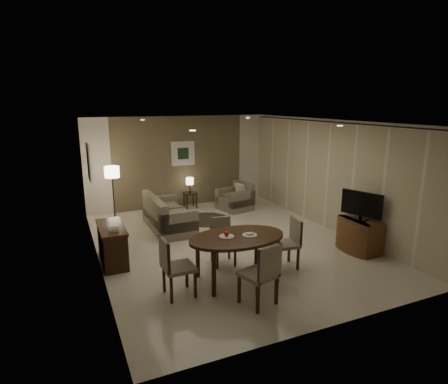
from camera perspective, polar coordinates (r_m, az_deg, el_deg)
name	(u,v)px	position (r m, az deg, el deg)	size (l,w,h in m)	color
room_shell	(220,181)	(8.45, -0.55, 1.61)	(5.50, 7.00, 2.70)	beige
taupe_accent	(180,162)	(11.31, -6.76, 4.58)	(3.96, 0.03, 2.70)	brown
curtain_wall	(327,177)	(9.50, 15.47, 2.28)	(0.08, 6.70, 2.58)	beige
curtain_rod	(331,122)	(9.34, 15.99, 10.23)	(0.03, 0.03, 6.80)	black
art_back_frame	(183,153)	(11.28, -6.27, 5.86)	(0.72, 0.03, 0.72)	silver
art_back_canvas	(183,154)	(11.26, -6.25, 5.85)	(0.34, 0.01, 0.34)	#1B311B
art_left_frame	(89,162)	(8.51, -19.94, 4.29)	(0.03, 0.60, 0.80)	silver
art_left_canvas	(89,162)	(8.51, -19.83, 4.30)	(0.01, 0.46, 0.64)	gray
downlight_nl	(193,131)	(5.72, -4.80, 9.32)	(0.10, 0.10, 0.01)	white
downlight_nr	(340,126)	(7.14, 17.25, 9.62)	(0.10, 0.10, 0.01)	white
downlight_fl	(143,120)	(9.20, -12.31, 10.68)	(0.10, 0.10, 0.01)	white
downlight_fr	(248,118)	(10.14, 3.66, 11.20)	(0.10, 0.10, 0.01)	white
console_desk	(112,245)	(7.74, -16.65, -7.68)	(0.48, 1.20, 0.75)	#412615
telephone	(113,229)	(7.31, -16.57, -5.38)	(0.20, 0.14, 0.09)	white
tv_cabinet	(360,235)	(8.49, 19.96, -6.19)	(0.48, 0.90, 0.70)	#5A321B
flat_tv	(362,205)	(8.29, 20.23, -1.84)	(0.06, 0.88, 0.60)	black
dining_table	(237,258)	(6.73, 2.00, -10.04)	(1.75, 1.09, 0.82)	#412615
chair_near	(258,273)	(5.96, 5.21, -12.24)	(0.50, 0.50, 1.03)	#75695A
chair_far	(223,242)	(7.33, -0.10, -7.65)	(0.44, 0.44, 0.90)	#75695A
chair_left	(179,267)	(6.23, -6.89, -11.24)	(0.49, 0.49, 1.00)	#75695A
chair_right	(285,244)	(7.29, 9.27, -7.76)	(0.46, 0.46, 0.95)	#75695A
plate_a	(227,236)	(6.54, 0.41, -6.79)	(0.26, 0.26, 0.02)	white
plate_b	(250,235)	(6.62, 3.94, -6.56)	(0.26, 0.26, 0.02)	white
fruit_apple	(227,234)	(6.52, 0.41, -6.35)	(0.09, 0.09, 0.09)	red
napkin	(250,234)	(6.62, 3.95, -6.37)	(0.12, 0.08, 0.03)	white
round_rug	(206,219)	(10.14, -2.78, -4.20)	(1.29, 1.29, 0.01)	#38351F
sofa	(169,213)	(9.39, -8.39, -3.14)	(0.90, 1.81, 0.85)	#75695A
armchair	(235,197)	(10.98, 1.68, -0.74)	(0.87, 0.82, 0.77)	#75695A
side_table	(190,200)	(11.25, -5.18, -1.23)	(0.37, 0.37, 0.47)	black
table_lamp	(190,184)	(11.14, -5.23, 1.17)	(0.22, 0.22, 0.50)	#FFEAC1
floor_lamp	(113,194)	(10.21, -16.50, -0.35)	(0.38, 0.38, 1.48)	#FFE5B7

